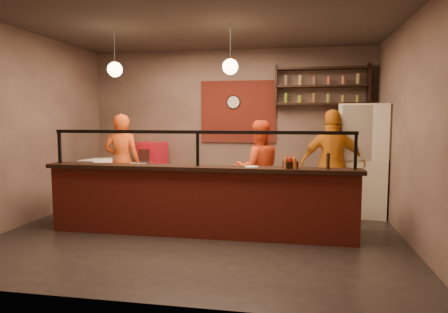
% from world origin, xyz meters
% --- Properties ---
extents(floor, '(6.00, 6.00, 0.00)m').
position_xyz_m(floor, '(0.00, 0.00, 0.00)').
color(floor, black).
rests_on(floor, ground).
extents(ceiling, '(6.00, 6.00, 0.00)m').
position_xyz_m(ceiling, '(0.00, 0.00, 3.20)').
color(ceiling, '#3C352E').
rests_on(ceiling, wall_back).
extents(wall_back, '(6.00, 0.00, 6.00)m').
position_xyz_m(wall_back, '(0.00, 2.50, 1.60)').
color(wall_back, '#796358').
rests_on(wall_back, floor).
extents(wall_left, '(0.00, 5.00, 5.00)m').
position_xyz_m(wall_left, '(-3.00, 0.00, 1.60)').
color(wall_left, '#796358').
rests_on(wall_left, floor).
extents(wall_right, '(0.00, 5.00, 5.00)m').
position_xyz_m(wall_right, '(3.00, 0.00, 1.60)').
color(wall_right, '#796358').
rests_on(wall_right, floor).
extents(wall_front, '(6.00, 0.00, 6.00)m').
position_xyz_m(wall_front, '(0.00, -2.50, 1.60)').
color(wall_front, '#796358').
rests_on(wall_front, floor).
extents(brick_patch, '(1.60, 0.04, 1.30)m').
position_xyz_m(brick_patch, '(0.20, 2.47, 1.90)').
color(brick_patch, maroon).
rests_on(brick_patch, wall_back).
extents(service_counter, '(4.60, 0.25, 1.00)m').
position_xyz_m(service_counter, '(0.00, -0.30, 0.50)').
color(service_counter, maroon).
rests_on(service_counter, floor).
extents(counter_ledge, '(4.70, 0.37, 0.06)m').
position_xyz_m(counter_ledge, '(0.00, -0.30, 1.03)').
color(counter_ledge, black).
rests_on(counter_ledge, service_counter).
extents(worktop_cabinet, '(4.60, 0.75, 0.85)m').
position_xyz_m(worktop_cabinet, '(0.00, 0.20, 0.42)').
color(worktop_cabinet, gray).
rests_on(worktop_cabinet, floor).
extents(worktop, '(4.60, 0.75, 0.05)m').
position_xyz_m(worktop, '(0.00, 0.20, 0.88)').
color(worktop, white).
rests_on(worktop, worktop_cabinet).
extents(sneeze_guard, '(4.50, 0.05, 0.52)m').
position_xyz_m(sneeze_guard, '(0.00, -0.30, 1.37)').
color(sneeze_guard, white).
rests_on(sneeze_guard, counter_ledge).
extents(wall_shelving, '(1.84, 0.28, 0.85)m').
position_xyz_m(wall_shelving, '(1.90, 2.32, 2.40)').
color(wall_shelving, black).
rests_on(wall_shelving, wall_back).
extents(wall_clock, '(0.30, 0.04, 0.30)m').
position_xyz_m(wall_clock, '(0.10, 2.46, 2.10)').
color(wall_clock, black).
rests_on(wall_clock, wall_back).
extents(pendant_left, '(0.24, 0.24, 0.77)m').
position_xyz_m(pendant_left, '(-1.50, 0.20, 2.55)').
color(pendant_left, black).
rests_on(pendant_left, ceiling).
extents(pendant_right, '(0.24, 0.24, 0.77)m').
position_xyz_m(pendant_right, '(0.40, 0.20, 2.55)').
color(pendant_right, black).
rests_on(pendant_right, ceiling).
extents(cook_left, '(0.73, 0.53, 1.85)m').
position_xyz_m(cook_left, '(-1.83, 1.11, 0.92)').
color(cook_left, '#D84F14').
rests_on(cook_left, floor).
extents(cook_mid, '(1.00, 0.89, 1.73)m').
position_xyz_m(cook_mid, '(0.76, 1.06, 0.86)').
color(cook_mid, red).
rests_on(cook_mid, floor).
extents(cook_right, '(1.16, 0.56, 1.92)m').
position_xyz_m(cook_right, '(2.05, 1.17, 0.96)').
color(cook_right, '#C87012').
rests_on(cook_right, floor).
extents(fridge, '(0.93, 0.89, 2.01)m').
position_xyz_m(fridge, '(2.60, 1.57, 1.01)').
color(fridge, '#E9E4C5').
rests_on(fridge, floor).
extents(red_cooler, '(0.62, 0.59, 1.26)m').
position_xyz_m(red_cooler, '(-1.63, 2.15, 0.63)').
color(red_cooler, red).
rests_on(red_cooler, floor).
extents(pizza_dough, '(0.64, 0.64, 0.01)m').
position_xyz_m(pizza_dough, '(0.05, 0.27, 0.91)').
color(pizza_dough, white).
rests_on(pizza_dough, worktop).
extents(prep_tub_a, '(0.40, 0.35, 0.17)m').
position_xyz_m(prep_tub_a, '(-1.91, 0.10, 0.99)').
color(prep_tub_a, white).
rests_on(prep_tub_a, worktop).
extents(prep_tub_b, '(0.41, 0.37, 0.16)m').
position_xyz_m(prep_tub_b, '(-1.87, 0.39, 0.98)').
color(prep_tub_b, white).
rests_on(prep_tub_b, worktop).
extents(prep_tub_c, '(0.28, 0.23, 0.13)m').
position_xyz_m(prep_tub_c, '(-1.11, 0.06, 0.97)').
color(prep_tub_c, silver).
rests_on(prep_tub_c, worktop).
extents(rolling_pin, '(0.35, 0.06, 0.06)m').
position_xyz_m(rolling_pin, '(-0.71, 0.17, 0.93)').
color(rolling_pin, gold).
rests_on(rolling_pin, worktop).
extents(condiment_caddy, '(0.22, 0.20, 0.10)m').
position_xyz_m(condiment_caddy, '(1.34, -0.32, 1.11)').
color(condiment_caddy, black).
rests_on(condiment_caddy, counter_ledge).
extents(pepper_mill, '(0.06, 0.06, 0.22)m').
position_xyz_m(pepper_mill, '(1.86, -0.33, 1.17)').
color(pepper_mill, black).
rests_on(pepper_mill, counter_ledge).
extents(small_plate, '(0.23, 0.23, 0.01)m').
position_xyz_m(small_plate, '(0.79, -0.30, 1.07)').
color(small_plate, silver).
rests_on(small_plate, counter_ledge).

